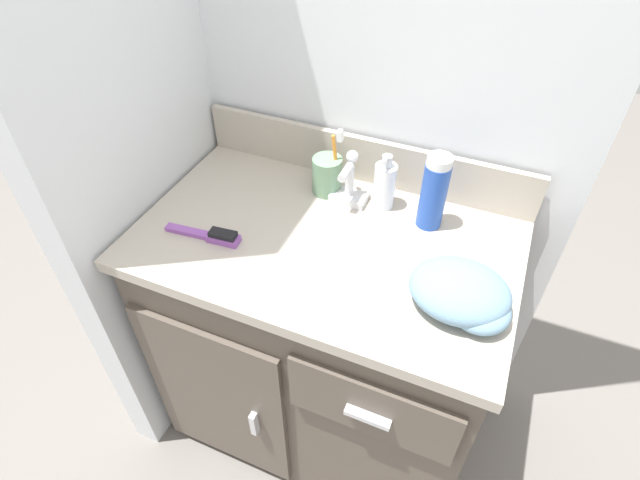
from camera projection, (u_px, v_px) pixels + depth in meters
name	position (u px, v px, depth m)	size (l,w,h in m)	color
ground_plane	(323.00, 412.00, 1.69)	(6.00, 6.00, 0.00)	slate
wall_back	(378.00, 58.00, 1.16)	(1.06, 0.08, 2.20)	silver
wall_left	(118.00, 77.00, 1.09)	(0.08, 0.61, 2.20)	silver
vanity	(323.00, 340.00, 1.41)	(0.88, 0.55, 0.80)	brown
backsplash	(363.00, 159.00, 1.28)	(0.88, 0.02, 0.12)	#B2A899
sink_faucet	(349.00, 185.00, 1.22)	(0.09, 0.09, 0.14)	silver
toothbrush_cup	(327.00, 175.00, 1.25)	(0.07, 0.07, 0.18)	gray
soap_dispenser	(385.00, 185.00, 1.20)	(0.05, 0.06, 0.15)	white
shaving_cream_can	(434.00, 192.00, 1.13)	(0.06, 0.06, 0.19)	#234CB2
hairbrush	(212.00, 235.00, 1.14)	(0.19, 0.04, 0.03)	purple
hand_towel	(464.00, 295.00, 0.98)	(0.21, 0.17, 0.08)	#6B8EA8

